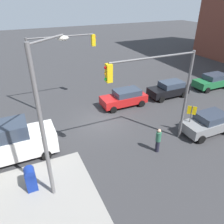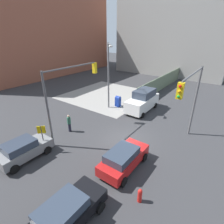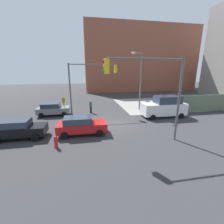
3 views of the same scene
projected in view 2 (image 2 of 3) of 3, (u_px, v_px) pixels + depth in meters
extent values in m
plane|color=#333335|center=(125.00, 139.00, 16.19)|extent=(120.00, 120.00, 0.00)
cube|color=gray|center=(107.00, 95.00, 27.63)|extent=(12.00, 12.00, 0.01)
cube|color=#607056|center=(164.00, 81.00, 30.51)|extent=(19.70, 0.12, 2.40)
cube|color=#93513D|center=(34.00, 33.00, 40.79)|extent=(32.00, 18.00, 17.93)
cube|color=gray|center=(181.00, 29.00, 42.37)|extent=(20.00, 24.00, 19.49)
cylinder|color=brown|center=(98.00, 38.00, 52.61)|extent=(1.80, 1.80, 14.99)
cylinder|color=#59595B|center=(48.00, 112.00, 13.95)|extent=(0.18, 0.18, 6.50)
cylinder|color=#59595B|center=(72.00, 67.00, 14.77)|extent=(5.77, 0.12, 0.12)
cube|color=yellow|center=(95.00, 68.00, 17.11)|extent=(0.32, 0.36, 1.00)
sphere|color=red|center=(96.00, 64.00, 17.11)|extent=(0.18, 0.18, 0.18)
sphere|color=orange|center=(96.00, 68.00, 17.24)|extent=(0.18, 0.18, 0.18)
sphere|color=green|center=(96.00, 71.00, 17.37)|extent=(0.18, 0.18, 0.18)
cylinder|color=#59595B|center=(195.00, 103.00, 15.73)|extent=(0.18, 0.18, 6.50)
cylinder|color=#59595B|center=(194.00, 74.00, 12.33)|extent=(5.69, 0.12, 0.12)
cube|color=yellow|center=(180.00, 91.00, 10.46)|extent=(0.32, 0.36, 1.00)
sphere|color=red|center=(180.00, 86.00, 10.20)|extent=(0.18, 0.18, 0.18)
sphere|color=orange|center=(179.00, 92.00, 10.33)|extent=(0.18, 0.18, 0.18)
sphere|color=green|center=(178.00, 97.00, 10.47)|extent=(0.18, 0.18, 0.18)
cylinder|color=slate|center=(108.00, 77.00, 21.46)|extent=(0.20, 0.20, 8.00)
cylinder|color=slate|center=(109.00, 44.00, 18.75)|extent=(1.81, 1.73, 0.10)
ellipsoid|color=silver|center=(111.00, 46.00, 17.73)|extent=(0.56, 0.36, 0.24)
cylinder|color=#4C4C4C|center=(43.00, 139.00, 14.10)|extent=(0.08, 0.08, 2.40)
cube|color=yellow|center=(41.00, 130.00, 13.75)|extent=(0.48, 0.48, 0.64)
cube|color=navy|center=(118.00, 102.00, 23.19)|extent=(0.56, 0.64, 1.15)
cylinder|color=navy|center=(118.00, 98.00, 22.95)|extent=(0.56, 0.64, 0.56)
cylinder|color=red|center=(140.00, 196.00, 10.10)|extent=(0.26, 0.26, 0.80)
sphere|color=red|center=(140.00, 191.00, 9.93)|extent=(0.24, 0.24, 0.24)
cube|color=black|center=(68.00, 213.00, 8.83)|extent=(4.20, 1.80, 0.75)
cube|color=#2D3847|center=(61.00, 210.00, 8.31)|extent=(2.35, 1.58, 0.55)
cylinder|color=black|center=(77.00, 191.00, 10.52)|extent=(0.64, 0.22, 0.64)
cylinder|color=black|center=(100.00, 207.00, 9.55)|extent=(0.64, 0.22, 0.64)
cube|color=#B21919|center=(124.00, 159.00, 12.61)|extent=(4.35, 1.80, 0.75)
cube|color=#2D3847|center=(122.00, 154.00, 12.08)|extent=(2.44, 1.58, 0.55)
cylinder|color=black|center=(125.00, 149.00, 14.33)|extent=(0.64, 0.22, 0.64)
cylinder|color=black|center=(144.00, 157.00, 13.37)|extent=(0.64, 0.22, 0.64)
cylinder|color=black|center=(102.00, 170.00, 12.16)|extent=(0.64, 0.22, 0.64)
cylinder|color=black|center=(124.00, 182.00, 11.19)|extent=(0.64, 0.22, 0.64)
cube|color=slate|center=(25.00, 150.00, 13.54)|extent=(3.95, 1.80, 0.75)
cube|color=#2D3847|center=(19.00, 145.00, 13.04)|extent=(2.21, 1.58, 0.55)
cylinder|color=black|center=(35.00, 142.00, 15.17)|extent=(0.64, 0.22, 0.64)
cylinder|color=black|center=(48.00, 150.00, 14.20)|extent=(0.64, 0.22, 0.64)
cylinder|color=black|center=(3.00, 159.00, 13.19)|extent=(0.64, 0.22, 0.64)
cylinder|color=black|center=(15.00, 169.00, 12.23)|extent=(0.64, 0.22, 0.64)
cube|color=white|center=(142.00, 103.00, 21.77)|extent=(5.40, 2.10, 1.40)
cube|color=#2D3847|center=(144.00, 93.00, 21.61)|extent=(3.02, 1.85, 0.90)
cylinder|color=black|center=(143.00, 115.00, 20.15)|extent=(0.64, 0.22, 0.64)
cylinder|color=black|center=(127.00, 111.00, 21.28)|extent=(0.64, 0.22, 0.64)
cylinder|color=black|center=(155.00, 105.00, 22.85)|extent=(0.64, 0.22, 0.64)
cylinder|color=black|center=(141.00, 102.00, 23.98)|extent=(0.64, 0.22, 0.64)
cylinder|color=#2D664C|center=(69.00, 120.00, 17.01)|extent=(0.36, 0.36, 0.69)
sphere|color=tan|center=(68.00, 116.00, 16.82)|extent=(0.24, 0.24, 0.24)
cylinder|color=#1E1E2D|center=(70.00, 127.00, 17.33)|extent=(0.28, 0.28, 0.87)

